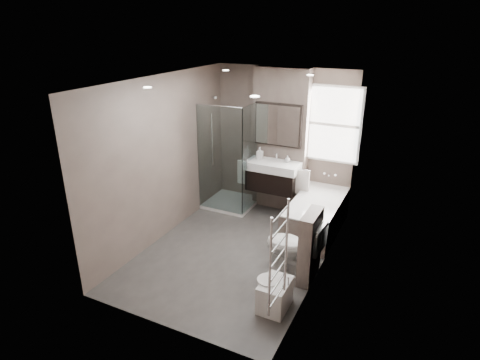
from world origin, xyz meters
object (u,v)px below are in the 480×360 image
Objects in this scene: vanity at (273,176)px; bidet at (274,294)px; toilet at (294,247)px; bathtub at (316,214)px.

bidet is (1.01, -2.45, -0.54)m from vanity.
vanity is 2.71m from bidet.
toilet is at bearing 93.12° from bidet.
bathtub is 1.95× the size of toilet.
toilet reaches higher than bathtub.
bathtub is 3.30× the size of bidet.
vanity is 1.93m from toilet.
bidet is at bearing -87.59° from bathtub.
vanity reaches higher than bathtub.
vanity is 1.96× the size of bidet.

